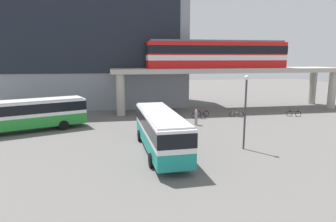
% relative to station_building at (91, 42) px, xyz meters
% --- Properties ---
extents(ground_plane, '(120.00, 120.00, 0.00)m').
position_rel_station_building_xyz_m(ground_plane, '(6.26, -14.05, -9.73)').
color(ground_plane, '#605E5B').
extents(station_building, '(28.46, 11.90, 19.46)m').
position_rel_station_building_xyz_m(station_building, '(0.00, 0.00, 0.00)').
color(station_building, gray).
rests_on(station_building, ground_plane).
extents(elevated_platform, '(32.99, 6.00, 5.93)m').
position_rel_station_building_xyz_m(elevated_platform, '(19.43, -7.79, -4.64)').
color(elevated_platform, '#ADA89E').
rests_on(elevated_platform, ground_plane).
extents(train, '(19.83, 2.96, 3.84)m').
position_rel_station_building_xyz_m(train, '(17.73, -7.79, -1.84)').
color(train, red).
rests_on(train, elevated_platform).
extents(bus_main, '(3.07, 11.13, 3.22)m').
position_rel_station_building_xyz_m(bus_main, '(6.90, -25.76, -7.75)').
color(bus_main, teal).
rests_on(bus_main, ground_plane).
extents(bus_secondary, '(11.22, 6.33, 3.22)m').
position_rel_station_building_xyz_m(bus_secondary, '(-5.19, -16.77, -7.75)').
color(bus_secondary, '#268C33').
rests_on(bus_secondary, ground_plane).
extents(bicycle_silver, '(1.73, 0.59, 1.04)m').
position_rel_station_building_xyz_m(bicycle_silver, '(18.45, -13.70, -9.38)').
color(bicycle_silver, black).
rests_on(bicycle_silver, ground_plane).
extents(bicycle_red, '(1.76, 0.44, 1.04)m').
position_rel_station_building_xyz_m(bicycle_red, '(14.33, -12.33, -9.38)').
color(bicycle_red, black).
rests_on(bicycle_red, ground_plane).
extents(bicycle_blue, '(1.68, 0.74, 1.04)m').
position_rel_station_building_xyz_m(bicycle_blue, '(13.49, -13.82, -9.38)').
color(bicycle_blue, black).
rests_on(bicycle_blue, ground_plane).
extents(bicycle_black, '(1.69, 0.70, 1.04)m').
position_rel_station_building_xyz_m(bicycle_black, '(25.83, -14.53, -9.38)').
color(bicycle_black, black).
rests_on(bicycle_black, ground_plane).
extents(pedestrian_walking_across, '(0.47, 0.38, 1.68)m').
position_rel_station_building_xyz_m(pedestrian_walking_across, '(6.80, -12.13, -8.95)').
color(pedestrian_walking_across, '#26262D').
rests_on(pedestrian_walking_across, ground_plane).
extents(pedestrian_by_bike_rack, '(0.39, 0.47, 1.77)m').
position_rel_station_building_xyz_m(pedestrian_by_bike_rack, '(12.26, -16.97, -8.90)').
color(pedestrian_by_bike_rack, gray).
rests_on(pedestrian_by_bike_rack, ground_plane).
extents(lamp_post, '(0.36, 0.36, 6.05)m').
position_rel_station_building_xyz_m(lamp_post, '(13.78, -26.13, -6.15)').
color(lamp_post, '#3F3F44').
rests_on(lamp_post, ground_plane).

